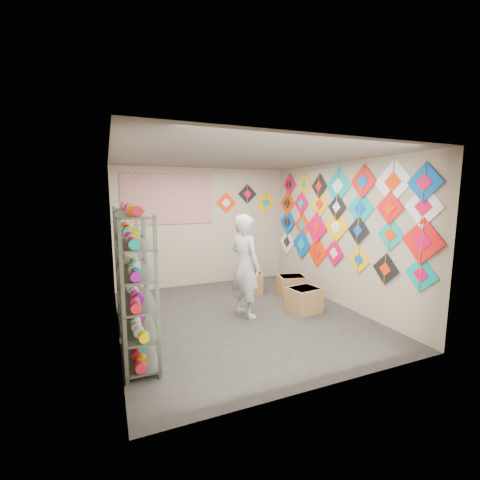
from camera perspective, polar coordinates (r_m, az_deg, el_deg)
name	(u,v)px	position (r m, az deg, el deg)	size (l,w,h in m)	color
ground	(241,316)	(5.74, 0.24, -13.40)	(4.50, 4.50, 0.00)	#2D2A27
room_walls	(241,222)	(5.36, 0.25, 3.17)	(4.50, 4.50, 4.50)	tan
shelf_rack_front	(136,288)	(4.25, -17.93, -8.14)	(0.40, 1.10, 1.90)	#4C5147
shelf_rack_back	(129,267)	(5.50, -19.07, -4.48)	(0.40, 1.10, 1.90)	#4C5147
string_spools	(132,269)	(4.85, -18.63, -4.98)	(0.12, 2.36, 0.12)	#FF3482
kite_wall_display	(336,219)	(6.42, 16.63, 3.62)	(0.06, 4.32, 2.09)	#04A39F
back_wall_kites	(248,200)	(7.84, 1.37, 7.10)	(1.57, 0.02, 0.73)	#FF3401
poster	(168,199)	(7.27, -12.60, 7.10)	(2.00, 0.01, 1.10)	#714391
shopkeeper	(245,266)	(5.52, 0.92, -4.61)	(0.60, 0.75, 1.78)	beige
carton_a	(304,300)	(5.97, 11.30, -10.43)	(0.54, 0.45, 0.45)	#946740
carton_b	(292,286)	(6.78, 9.18, -8.13)	(0.54, 0.44, 0.44)	#946740
carton_c	(251,282)	(7.02, 1.94, -7.47)	(0.46, 0.50, 0.44)	#946740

